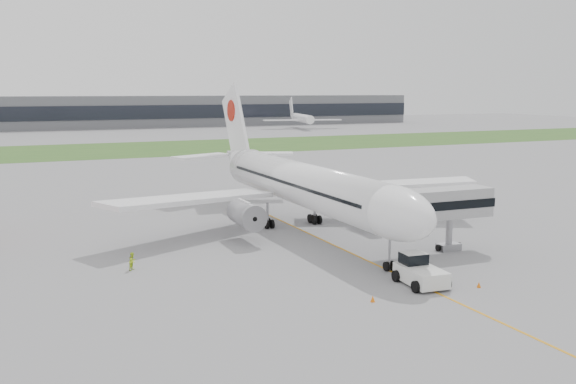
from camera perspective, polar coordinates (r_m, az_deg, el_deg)
name	(u,v)px	position (r m, az deg, el deg)	size (l,w,h in m)	color
ground	(317,237)	(73.18, 2.57, -4.04)	(600.00, 600.00, 0.00)	gray
apron_markings	(338,247)	(68.87, 4.43, -4.89)	(70.00, 70.00, 0.04)	orange
grass_strip	(127,149)	(187.21, -14.11, 3.70)	(600.00, 50.00, 0.02)	#305C22
terminal_building	(81,112)	(295.48, -17.91, 6.76)	(320.00, 22.30, 14.00)	slate
airliner	(299,182)	(76.45, 0.97, 0.85)	(48.13, 53.95, 17.88)	white
pushback_tug	(419,271)	(56.72, 11.57, -6.88)	(3.69, 5.17, 2.54)	silver
jet_bridge	(422,206)	(65.70, 11.84, -1.23)	(14.81, 4.22, 6.83)	#9F9FA2
safety_cone_left	(373,299)	(51.74, 7.54, -9.39)	(0.38, 0.38, 0.52)	orange
safety_cone_right	(479,285)	(57.22, 16.61, -7.90)	(0.36, 0.36, 0.50)	orange
ground_crew_near	(436,278)	(56.50, 13.05, -7.42)	(0.55, 0.36, 1.52)	#9CF128
ground_crew_far	(133,261)	(61.59, -13.65, -5.99)	(0.82, 0.64, 1.68)	#BADF25
distant_aircraft_right	(302,129)	(279.18, 1.28, 5.64)	(34.01, 30.01, 13.00)	white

